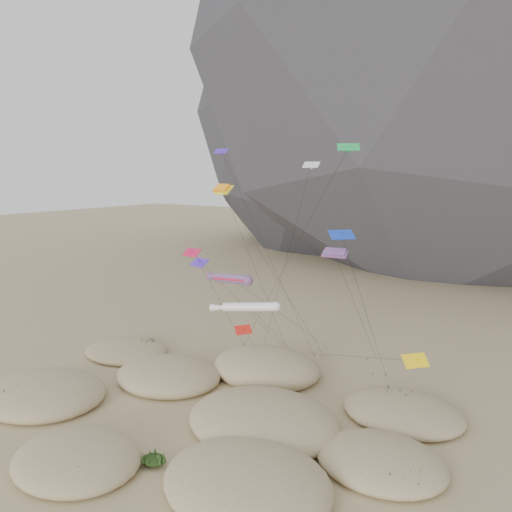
% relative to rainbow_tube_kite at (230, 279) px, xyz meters
% --- Properties ---
extents(ground, '(500.00, 500.00, 0.00)m').
position_rel_rainbow_tube_kite_xyz_m(ground, '(2.10, -7.06, -13.21)').
color(ground, '#CCB789').
rests_on(ground, ground).
extents(dunes, '(49.24, 35.51, 3.89)m').
position_rel_rainbow_tube_kite_xyz_m(dunes, '(0.56, -4.11, -12.49)').
color(dunes, '#CCB789').
rests_on(dunes, ground).
extents(dune_grass, '(41.22, 29.05, 1.46)m').
position_rel_rainbow_tube_kite_xyz_m(dune_grass, '(2.21, -3.33, -12.37)').
color(dune_grass, black).
rests_on(dune_grass, ground).
extents(kite_stakes, '(20.56, 6.49, 0.30)m').
position_rel_rainbow_tube_kite_xyz_m(kite_stakes, '(3.00, 15.08, -13.06)').
color(kite_stakes, '#3F2D1E').
rests_on(kite_stakes, ground).
extents(rainbow_tube_kite, '(7.02, 20.99, 14.01)m').
position_rel_rainbow_tube_kite_xyz_m(rainbow_tube_kite, '(0.00, 0.00, 0.00)').
color(rainbow_tube_kite, red).
rests_on(rainbow_tube_kite, ground).
extents(white_tube_kite, '(7.23, 14.88, 11.25)m').
position_rel_rainbow_tube_kite_xyz_m(white_tube_kite, '(2.13, -0.17, -2.70)').
color(white_tube_kite, white).
rests_on(white_tube_kite, ground).
extents(orange_parafoil, '(8.94, 13.35, 22.99)m').
position_rel_rainbow_tube_kite_xyz_m(orange_parafoil, '(-3.79, 3.92, 9.03)').
color(orange_parafoil, '#FF980D').
rests_on(orange_parafoil, ground).
extents(multi_parafoil, '(3.22, 19.37, 17.23)m').
position_rel_rainbow_tube_kite_xyz_m(multi_parafoil, '(11.13, 1.62, 3.34)').
color(multi_parafoil, red).
rests_on(multi_parafoil, ground).
extents(delta_kites, '(28.93, 18.33, 26.99)m').
position_rel_rainbow_tube_kite_xyz_m(delta_kites, '(3.38, 3.12, 4.14)').
color(delta_kites, '#4521C0').
rests_on(delta_kites, ground).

